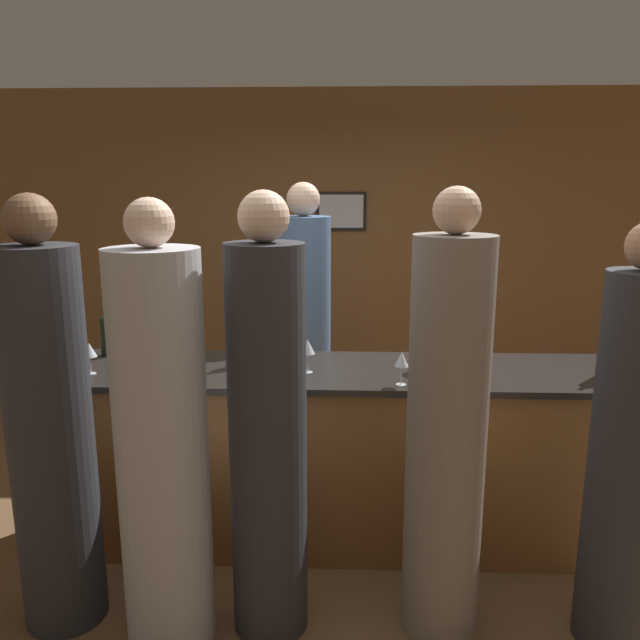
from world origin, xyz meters
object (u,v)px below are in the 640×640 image
at_px(guest_2, 627,457).
at_px(guest_3, 162,448).
at_px(guest_1, 446,436).
at_px(wine_bottle_0, 245,346).
at_px(wine_bottle_1, 606,355).
at_px(bartender, 304,342).
at_px(ice_bucket, 440,348).
at_px(guest_4, 51,434).
at_px(guest_0, 268,436).
at_px(wine_bottle_2, 107,336).

relative_size(guest_2, guest_3, 0.95).
distance_m(guest_1, wine_bottle_0, 1.29).
relative_size(guest_1, wine_bottle_1, 6.51).
height_order(bartender, wine_bottle_1, bartender).
height_order(bartender, guest_1, bartender).
bearing_deg(bartender, ice_bucket, 135.45).
distance_m(guest_4, ice_bucket, 1.99).
bearing_deg(guest_1, ice_bucket, 83.81).
xyz_separation_m(guest_0, wine_bottle_0, (-0.22, 0.81, 0.19)).
bearing_deg(wine_bottle_1, guest_2, -103.53).
distance_m(guest_1, guest_2, 0.76).
xyz_separation_m(wine_bottle_0, ice_bucket, (1.08, -0.02, 0.00)).
bearing_deg(guest_3, guest_4, 168.63).
distance_m(guest_1, wine_bottle_2, 2.07).
bearing_deg(guest_0, wine_bottle_0, 105.24).
relative_size(guest_0, guest_3, 1.01).
xyz_separation_m(bartender, ice_bucket, (0.80, -0.78, 0.18)).
height_order(guest_1, guest_3, guest_1).
xyz_separation_m(guest_3, guest_4, (-0.53, 0.11, 0.01)).
xyz_separation_m(guest_4, wine_bottle_0, (0.74, 0.80, 0.20)).
relative_size(guest_0, guest_1, 0.99).
relative_size(guest_2, ice_bucket, 8.54).
relative_size(wine_bottle_1, wine_bottle_2, 1.03).
bearing_deg(guest_3, guest_0, 11.26).
height_order(bartender, guest_3, bartender).
relative_size(guest_0, guest_2, 1.06).
bearing_deg(wine_bottle_0, wine_bottle_2, 169.25).
distance_m(wine_bottle_0, wine_bottle_1, 1.92).
height_order(guest_3, wine_bottle_0, guest_3).
xyz_separation_m(bartender, wine_bottle_1, (1.63, -0.92, 0.19)).
distance_m(bartender, wine_bottle_0, 0.83).
distance_m(guest_3, wine_bottle_0, 0.95).
distance_m(bartender, guest_4, 1.87).
bearing_deg(guest_2, wine_bottle_0, 154.10).
xyz_separation_m(guest_1, wine_bottle_2, (-1.83, 0.96, 0.19)).
height_order(guest_2, wine_bottle_0, guest_2).
bearing_deg(guest_1, wine_bottle_0, 141.24).
height_order(guest_2, wine_bottle_2, guest_2).
height_order(bartender, guest_4, bartender).
bearing_deg(wine_bottle_1, wine_bottle_2, 173.45).
relative_size(bartender, guest_3, 1.03).
relative_size(guest_1, guest_2, 1.07).
height_order(guest_0, wine_bottle_0, guest_0).
distance_m(bartender, wine_bottle_2, 1.28).
bearing_deg(guest_1, wine_bottle_2, 152.41).
distance_m(guest_3, guest_4, 0.54).
height_order(guest_0, guest_1, guest_1).
xyz_separation_m(bartender, wine_bottle_0, (-0.28, -0.77, 0.18)).
bearing_deg(wine_bottle_1, guest_0, -158.72).
height_order(bartender, guest_0, bartender).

